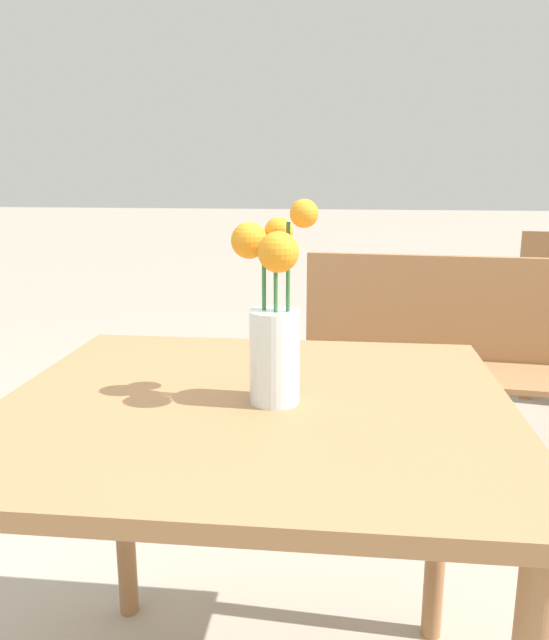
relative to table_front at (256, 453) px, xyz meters
name	(u,v)px	position (x,y,z in m)	size (l,w,h in m)	color
table_front	(256,453)	(0.00, 0.00, 0.00)	(0.93, 0.85, 0.76)	#9E7047
flower_vase	(274,327)	(0.03, -0.01, 0.24)	(0.15, 0.14, 0.36)	silver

